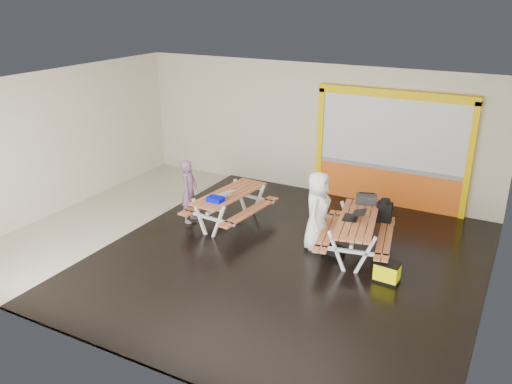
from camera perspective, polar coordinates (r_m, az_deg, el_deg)
The scene contains 14 objects.
room at distance 10.86m, azimuth -2.24°, elevation 2.19°, with size 10.02×8.02×3.52m.
deck at distance 11.02m, azimuth 3.56°, elevation -7.33°, with size 7.50×7.98×0.05m, color black.
kiosk at distance 13.68m, azimuth 14.30°, elevation 4.19°, with size 3.88×0.16×3.00m.
picnic_table_left at distance 12.36m, azimuth -2.84°, elevation -0.93°, with size 1.62×2.22×0.83m.
picnic_table_right at distance 11.14m, azimuth 10.80°, elevation -3.78°, with size 1.82×2.36×0.85m.
person_left at distance 12.39m, azimuth -7.21°, elevation 0.11°, with size 0.55×0.36×1.51m, color #6F4C6B.
person_right at distance 11.21m, azimuth 6.66°, elevation -2.04°, with size 0.84×0.55×1.72m, color white.
laptop_left at distance 12.07m, azimuth -3.42°, elevation -0.23°, with size 0.50×0.48×0.17m.
laptop_right at distance 11.03m, azimuth 10.48°, elevation -2.54°, with size 0.50×0.46×0.19m.
blue_pouch at distance 11.81m, azimuth -4.39°, elevation -0.77°, with size 0.35×0.25×0.10m, color #0006D5.
toolbox at distance 11.84m, azimuth 11.82°, elevation -0.76°, with size 0.50×0.35×0.26m.
backpack at distance 11.77m, azimuth 13.68°, elevation -2.01°, with size 0.33×0.23×0.54m.
dark_case at distance 11.30m, azimuth 8.35°, elevation -6.20°, with size 0.40×0.30×0.15m, color black.
fluke_bag at distance 10.41m, azimuth 13.94°, elevation -8.39°, with size 0.50×0.34×0.41m.
Camera 1 is at (5.22, -8.86, 5.25)m, focal length 37.10 mm.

